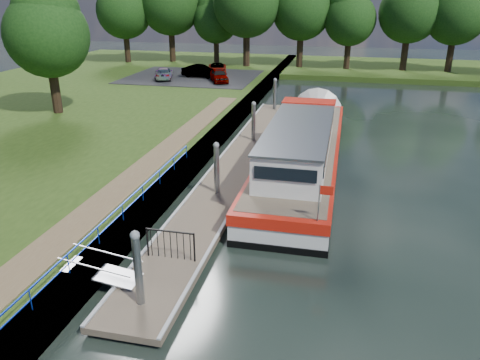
% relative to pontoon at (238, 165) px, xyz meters
% --- Properties ---
extents(ground, '(160.00, 160.00, 0.00)m').
position_rel_pontoon_xyz_m(ground, '(0.00, -13.00, -0.18)').
color(ground, black).
rests_on(ground, ground).
extents(bank_edge, '(1.10, 90.00, 0.78)m').
position_rel_pontoon_xyz_m(bank_edge, '(-2.55, 2.00, 0.20)').
color(bank_edge, '#473D2D').
rests_on(bank_edge, ground).
extents(far_bank, '(60.00, 18.00, 0.60)m').
position_rel_pontoon_xyz_m(far_bank, '(12.00, 39.00, 0.12)').
color(far_bank, '#253D11').
rests_on(far_bank, ground).
extents(footpath, '(1.60, 40.00, 0.05)m').
position_rel_pontoon_xyz_m(footpath, '(-4.40, -5.00, 0.62)').
color(footpath, brown).
rests_on(footpath, riverbank).
extents(carpark, '(14.00, 12.00, 0.06)m').
position_rel_pontoon_xyz_m(carpark, '(-11.00, 25.00, 0.62)').
color(carpark, black).
rests_on(carpark, riverbank).
extents(blue_fence, '(0.04, 18.04, 0.72)m').
position_rel_pontoon_xyz_m(blue_fence, '(-2.75, -10.00, 1.13)').
color(blue_fence, '#0C2DBF').
rests_on(blue_fence, riverbank).
extents(pontoon, '(2.50, 30.00, 0.56)m').
position_rel_pontoon_xyz_m(pontoon, '(0.00, 0.00, 0.00)').
color(pontoon, brown).
rests_on(pontoon, ground).
extents(mooring_piles, '(0.30, 27.30, 3.55)m').
position_rel_pontoon_xyz_m(mooring_piles, '(0.00, 0.00, 1.10)').
color(mooring_piles, gray).
rests_on(mooring_piles, ground).
extents(gangway, '(2.58, 1.00, 0.92)m').
position_rel_pontoon_xyz_m(gangway, '(-1.85, -12.50, 0.44)').
color(gangway, '#A5A8AD').
rests_on(gangway, ground).
extents(gate_panel, '(1.85, 0.05, 1.15)m').
position_rel_pontoon_xyz_m(gate_panel, '(-0.00, -10.80, 0.97)').
color(gate_panel, black).
rests_on(gate_panel, ground).
extents(barge, '(4.36, 21.15, 4.78)m').
position_rel_pontoon_xyz_m(barge, '(3.60, 1.54, 0.90)').
color(barge, black).
rests_on(barge, ground).
extents(horizon_trees, '(54.38, 10.03, 12.87)m').
position_rel_pontoon_xyz_m(horizon_trees, '(-1.61, 35.68, 7.76)').
color(horizon_trees, '#332316').
rests_on(horizon_trees, ground).
extents(bank_tree_a, '(6.12, 6.12, 9.72)m').
position_rel_pontoon_xyz_m(bank_tree_a, '(-15.99, 7.08, 6.84)').
color(bank_tree_a, '#332316').
rests_on(bank_tree_a, riverbank).
extents(car_a, '(3.02, 4.18, 1.32)m').
position_rel_pontoon_xyz_m(car_a, '(-7.20, 22.34, 1.31)').
color(car_a, '#999999').
rests_on(car_a, carpark).
extents(car_b, '(4.23, 2.02, 1.34)m').
position_rel_pontoon_xyz_m(car_b, '(-9.91, 24.61, 1.32)').
color(car_b, '#999999').
rests_on(car_b, carpark).
extents(car_c, '(2.84, 4.50, 1.22)m').
position_rel_pontoon_xyz_m(car_c, '(-13.34, 22.61, 1.26)').
color(car_c, '#999999').
rests_on(car_c, carpark).
extents(car_d, '(3.06, 4.71, 1.21)m').
position_rel_pontoon_xyz_m(car_d, '(-8.69, 27.03, 1.25)').
color(car_d, '#999999').
rests_on(car_d, carpark).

